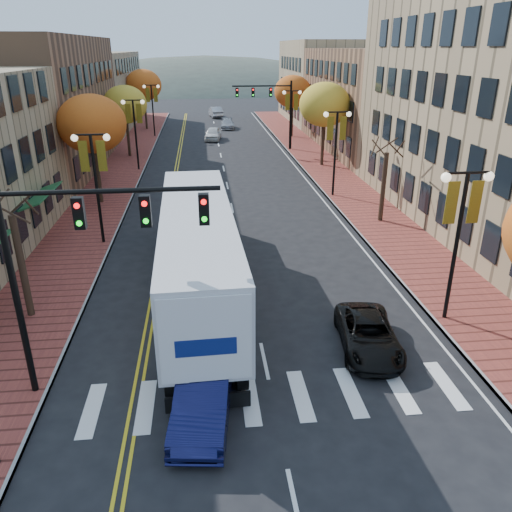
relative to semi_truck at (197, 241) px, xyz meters
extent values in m
plane|color=black|center=(2.23, -9.45, -2.47)|extent=(200.00, 200.00, 0.00)
cube|color=brown|center=(-6.77, 23.05, -2.40)|extent=(4.00, 85.00, 0.15)
cube|color=brown|center=(11.23, 23.05, -2.40)|extent=(4.00, 85.00, 0.15)
cube|color=brown|center=(-14.77, 26.55, 3.03)|extent=(12.00, 24.00, 11.00)
cube|color=#9E8966|center=(-14.77, 51.55, 2.28)|extent=(12.00, 26.00, 9.50)
cube|color=brown|center=(20.73, 32.55, 2.53)|extent=(15.00, 24.00, 10.00)
cube|color=#9E8966|center=(20.73, 54.55, 3.03)|extent=(15.00, 20.00, 11.00)
cylinder|color=#382619|center=(-6.77, -1.45, -0.22)|extent=(0.28, 0.28, 4.20)
cylinder|color=#382619|center=(-6.77, 14.55, 0.13)|extent=(0.28, 0.28, 4.90)
ellipsoid|color=orange|center=(-6.77, 14.55, 2.99)|extent=(4.48, 4.48, 3.81)
cylinder|color=#382619|center=(-6.77, 30.55, -0.05)|extent=(0.28, 0.28, 4.55)
ellipsoid|color=gold|center=(-6.77, 30.55, 2.60)|extent=(4.16, 4.16, 3.54)
cylinder|color=#382619|center=(-6.77, 48.55, 0.20)|extent=(0.28, 0.28, 5.04)
ellipsoid|color=orange|center=(-6.77, 48.55, 3.14)|extent=(4.61, 4.61, 3.92)
cylinder|color=#382619|center=(11.23, 8.55, -0.22)|extent=(0.28, 0.28, 4.20)
cylinder|color=#382619|center=(11.23, 24.55, 0.13)|extent=(0.28, 0.28, 4.90)
ellipsoid|color=gold|center=(11.23, 24.55, 2.99)|extent=(4.48, 4.48, 3.81)
cylinder|color=#382619|center=(11.23, 40.55, 0.06)|extent=(0.28, 0.28, 4.76)
ellipsoid|color=orange|center=(11.23, 40.55, 2.83)|extent=(4.35, 4.35, 3.70)
cylinder|color=black|center=(-5.27, 6.55, 0.53)|extent=(0.16, 0.16, 6.00)
cylinder|color=black|center=(-5.27, 6.55, 3.53)|extent=(1.60, 0.10, 0.10)
sphere|color=#FFF2CC|center=(-6.07, 6.55, 3.38)|extent=(0.36, 0.36, 0.36)
sphere|color=#FFF2CC|center=(-4.47, 6.55, 3.38)|extent=(0.36, 0.36, 0.36)
cube|color=gold|center=(-5.72, 6.55, 2.43)|extent=(0.45, 0.03, 1.60)
cube|color=gold|center=(-4.82, 6.55, 2.43)|extent=(0.45, 0.03, 1.60)
cylinder|color=black|center=(-5.27, 24.55, 0.53)|extent=(0.16, 0.16, 6.00)
cylinder|color=black|center=(-5.27, 24.55, 3.53)|extent=(1.60, 0.10, 0.10)
sphere|color=#FFF2CC|center=(-6.07, 24.55, 3.38)|extent=(0.36, 0.36, 0.36)
sphere|color=#FFF2CC|center=(-4.47, 24.55, 3.38)|extent=(0.36, 0.36, 0.36)
cube|color=gold|center=(-5.72, 24.55, 2.43)|extent=(0.45, 0.03, 1.60)
cube|color=gold|center=(-4.82, 24.55, 2.43)|extent=(0.45, 0.03, 1.60)
cylinder|color=black|center=(-5.27, 42.55, 0.53)|extent=(0.16, 0.16, 6.00)
cylinder|color=black|center=(-5.27, 42.55, 3.53)|extent=(1.60, 0.10, 0.10)
sphere|color=#FFF2CC|center=(-6.07, 42.55, 3.38)|extent=(0.36, 0.36, 0.36)
sphere|color=#FFF2CC|center=(-4.47, 42.55, 3.38)|extent=(0.36, 0.36, 0.36)
cube|color=gold|center=(-5.72, 42.55, 2.43)|extent=(0.45, 0.03, 1.60)
cube|color=gold|center=(-4.82, 42.55, 2.43)|extent=(0.45, 0.03, 1.60)
cylinder|color=black|center=(9.73, -3.45, 0.53)|extent=(0.16, 0.16, 6.00)
cylinder|color=black|center=(9.73, -3.45, 3.53)|extent=(1.60, 0.10, 0.10)
sphere|color=#FFF2CC|center=(8.93, -3.45, 3.38)|extent=(0.36, 0.36, 0.36)
sphere|color=#FFF2CC|center=(10.53, -3.45, 3.38)|extent=(0.36, 0.36, 0.36)
cube|color=gold|center=(9.28, -3.45, 2.43)|extent=(0.45, 0.03, 1.60)
cube|color=gold|center=(10.18, -3.45, 2.43)|extent=(0.45, 0.03, 1.60)
cylinder|color=black|center=(9.73, 14.55, 0.53)|extent=(0.16, 0.16, 6.00)
cylinder|color=black|center=(9.73, 14.55, 3.53)|extent=(1.60, 0.10, 0.10)
sphere|color=#FFF2CC|center=(8.93, 14.55, 3.38)|extent=(0.36, 0.36, 0.36)
sphere|color=#FFF2CC|center=(10.53, 14.55, 3.38)|extent=(0.36, 0.36, 0.36)
cube|color=gold|center=(9.28, 14.55, 2.43)|extent=(0.45, 0.03, 1.60)
cube|color=gold|center=(10.18, 14.55, 2.43)|extent=(0.45, 0.03, 1.60)
cylinder|color=black|center=(9.73, 32.55, 0.53)|extent=(0.16, 0.16, 6.00)
cylinder|color=black|center=(9.73, 32.55, 3.53)|extent=(1.60, 0.10, 0.10)
sphere|color=#FFF2CC|center=(8.93, 32.55, 3.38)|extent=(0.36, 0.36, 0.36)
sphere|color=#FFF2CC|center=(10.53, 32.55, 3.38)|extent=(0.36, 0.36, 0.36)
cube|color=gold|center=(9.28, 32.55, 2.43)|extent=(0.45, 0.03, 1.60)
cube|color=gold|center=(10.18, 32.55, 2.43)|extent=(0.45, 0.03, 1.60)
cylinder|color=black|center=(-5.17, -6.45, 1.03)|extent=(0.20, 0.20, 7.00)
cylinder|color=black|center=(-2.17, -6.45, 4.03)|extent=(6.00, 0.14, 0.14)
cube|color=black|center=(-3.07, -6.45, 3.43)|extent=(0.30, 0.25, 0.90)
sphere|color=#FF0C0C|center=(-3.07, -6.59, 3.68)|extent=(0.16, 0.16, 0.16)
cube|color=black|center=(-1.27, -6.45, 3.43)|extent=(0.30, 0.25, 0.90)
sphere|color=#FF0C0C|center=(-1.27, -6.59, 3.68)|extent=(0.16, 0.16, 0.16)
cube|color=black|center=(0.35, -6.45, 3.43)|extent=(0.30, 0.25, 0.90)
sphere|color=#FF0C0C|center=(0.35, -6.59, 3.68)|extent=(0.16, 0.16, 0.16)
cylinder|color=black|center=(9.63, 32.55, 1.03)|extent=(0.20, 0.20, 7.00)
cylinder|color=black|center=(6.63, 32.55, 4.03)|extent=(6.00, 0.14, 0.14)
cube|color=black|center=(7.53, 32.55, 3.43)|extent=(0.30, 0.25, 0.90)
sphere|color=#FF0C0C|center=(7.53, 32.41, 3.68)|extent=(0.16, 0.16, 0.16)
cube|color=black|center=(5.73, 32.55, 3.43)|extent=(0.30, 0.25, 0.90)
sphere|color=#FF0C0C|center=(5.73, 32.41, 3.68)|extent=(0.16, 0.16, 0.16)
cube|color=black|center=(4.11, 32.55, 3.43)|extent=(0.30, 0.25, 0.90)
sphere|color=#FF0C0C|center=(4.11, 32.41, 3.68)|extent=(0.16, 0.16, 0.16)
cube|color=black|center=(0.04, -1.35, -1.57)|extent=(1.47, 13.78, 0.37)
cube|color=silver|center=(0.04, -1.35, 0.28)|extent=(3.16, 13.83, 2.96)
cube|color=black|center=(-0.21, 7.11, -0.73)|extent=(2.74, 3.25, 2.65)
cylinder|color=black|center=(-0.90, -6.89, -1.94)|extent=(0.40, 1.07, 1.06)
cylinder|color=black|center=(1.32, -6.82, -1.94)|extent=(0.40, 1.07, 1.06)
cylinder|color=black|center=(-0.94, -5.62, -1.94)|extent=(0.40, 1.07, 1.06)
cylinder|color=black|center=(1.28, -5.55, -1.94)|extent=(0.40, 1.07, 1.06)
cylinder|color=black|center=(-1.29, 5.81, -1.94)|extent=(0.40, 1.07, 1.06)
cylinder|color=black|center=(0.94, 5.87, -1.94)|extent=(0.40, 1.07, 1.06)
cylinder|color=black|center=(-1.36, 8.13, -1.94)|extent=(0.40, 1.07, 1.06)
cylinder|color=black|center=(0.87, 8.20, -1.94)|extent=(0.40, 1.07, 1.06)
imported|color=#0E1038|center=(0.11, -8.09, -1.76)|extent=(2.05, 4.52, 1.44)
imported|color=black|center=(6.03, -5.10, -1.88)|extent=(2.44, 4.46, 1.18)
imported|color=silver|center=(1.73, 39.71, -1.75)|extent=(2.26, 4.43, 1.44)
imported|color=#98999F|center=(3.87, 48.47, -1.85)|extent=(1.84, 4.32, 1.24)
imported|color=#B4B4BC|center=(2.73, 60.47, -1.70)|extent=(2.26, 4.88, 1.55)
camera|label=1|loc=(0.37, -19.98, 7.64)|focal=35.00mm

